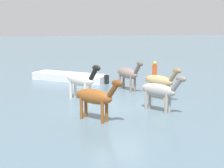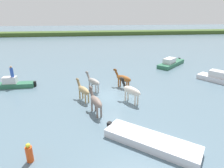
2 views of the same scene
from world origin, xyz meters
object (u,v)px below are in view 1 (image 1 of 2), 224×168
Objects in this scene: horse_pinto_flank at (159,91)px; boat_skiff_near at (70,78)px; horse_gray_outer at (81,80)px; horse_mid_herd at (128,74)px; horse_dun_straggler at (160,81)px; buoy_channel_marker at (155,69)px; horse_chestnut_trailing at (95,97)px.

horse_pinto_flank is 9.49m from boat_skiff_near.
horse_gray_outer is 1.12× the size of horse_pinto_flank.
horse_mid_herd is at bearing 147.53° from horse_pinto_flank.
horse_dun_straggler is 7.94m from boat_skiff_near.
horse_mid_herd is (-3.14, -1.65, -0.05)m from horse_gray_outer.
horse_mid_herd reaches higher than horse_dun_straggler.
horse_mid_herd is at bearing 173.47° from horse_dun_straggler.
buoy_channel_marker is at bearing 125.64° from horse_pinto_flank.
horse_gray_outer is 3.54m from horse_mid_herd.
horse_mid_herd is at bearing 108.85° from horse_chestnut_trailing.
horse_gray_outer reaches higher than horse_pinto_flank.
horse_gray_outer is 1.08× the size of horse_dun_straggler.
horse_mid_herd reaches higher than horse_chestnut_trailing.
horse_mid_herd is 0.46× the size of boat_skiff_near.
buoy_channel_marker is at bearing 123.32° from horse_mid_herd.
horse_dun_straggler is 2.71m from horse_mid_herd.
horse_pinto_flank reaches higher than buoy_channel_marker.
horse_dun_straggler is at bearing 159.73° from boat_skiff_near.
horse_gray_outer is at bearing 42.93° from buoy_channel_marker.
horse_dun_straggler reaches higher than horse_pinto_flank.
horse_chestnut_trailing is (-0.06, 3.55, -0.09)m from horse_gray_outer.
horse_chestnut_trailing is (3.11, 0.52, 0.02)m from horse_pinto_flank.
horse_chestnut_trailing is at bearing 128.87° from boat_skiff_near.
horse_chestnut_trailing is at bearing -49.05° from horse_mid_herd.
horse_gray_outer is 1.17× the size of horse_chestnut_trailing.
buoy_channel_marker is (-6.83, -9.95, -0.51)m from horse_chestnut_trailing.
horse_gray_outer is at bearing 128.19° from boat_skiff_near.
horse_gray_outer is at bearing -80.62° from horse_mid_herd.
horse_chestnut_trailing is at bearing -84.45° from horse_dun_straggler.
horse_mid_herd is (0.03, -4.68, 0.06)m from horse_pinto_flank.
horse_mid_herd is at bearing 164.57° from boat_skiff_near.
horse_chestnut_trailing is 1.80× the size of buoy_channel_marker.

